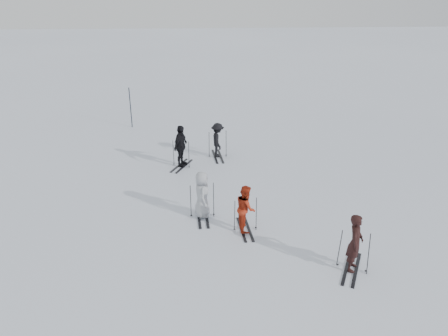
% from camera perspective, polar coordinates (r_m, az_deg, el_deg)
% --- Properties ---
extents(ground, '(120.00, 120.00, 0.00)m').
position_cam_1_polar(ground, '(15.73, 0.21, -4.80)').
color(ground, silver).
rests_on(ground, ground).
extents(skier_near_dark, '(0.63, 0.73, 1.69)m').
position_cam_1_polar(skier_near_dark, '(12.55, 16.73, -9.43)').
color(skier_near_dark, black).
rests_on(skier_near_dark, ground).
extents(skier_red, '(0.64, 0.79, 1.54)m').
position_cam_1_polar(skier_red, '(13.89, 2.84, -5.33)').
color(skier_red, '#A22812').
rests_on(skier_red, ground).
extents(skier_grey, '(0.56, 0.82, 1.62)m').
position_cam_1_polar(skier_grey, '(14.63, -2.88, -3.56)').
color(skier_grey, '#A4A7AD').
rests_on(skier_grey, ground).
extents(skier_uphill_left, '(0.84, 1.14, 1.80)m').
position_cam_1_polar(skier_uphill_left, '(18.62, -5.67, 2.79)').
color(skier_uphill_left, black).
rests_on(skier_uphill_left, ground).
extents(skier_uphill_far, '(0.67, 1.05, 1.56)m').
position_cam_1_polar(skier_uphill_far, '(19.60, -0.84, 3.60)').
color(skier_uphill_far, black).
rests_on(skier_uphill_far, ground).
extents(skis_near_dark, '(1.96, 1.57, 1.26)m').
position_cam_1_polar(skis_near_dark, '(12.67, 16.62, -10.25)').
color(skis_near_dark, black).
rests_on(skis_near_dark, ground).
extents(skis_red, '(1.63, 0.96, 1.15)m').
position_cam_1_polar(skis_red, '(13.98, 2.83, -6.04)').
color(skis_red, black).
rests_on(skis_red, ground).
extents(skis_grey, '(1.78, 1.01, 1.26)m').
position_cam_1_polar(skis_grey, '(14.71, -2.87, -4.18)').
color(skis_grey, black).
rests_on(skis_grey, ground).
extents(skis_uphill_left, '(1.85, 1.47, 1.19)m').
position_cam_1_polar(skis_uphill_left, '(18.73, -5.63, 1.93)').
color(skis_uphill_left, black).
rests_on(skis_uphill_left, ground).
extents(skis_uphill_far, '(1.81, 1.07, 1.26)m').
position_cam_1_polar(skis_uphill_far, '(19.65, -0.83, 3.20)').
color(skis_uphill_far, black).
rests_on(skis_uphill_far, ground).
extents(piste_marker, '(0.05, 0.05, 2.17)m').
position_cam_1_polar(piste_marker, '(24.15, -12.11, 7.72)').
color(piste_marker, black).
rests_on(piste_marker, ground).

